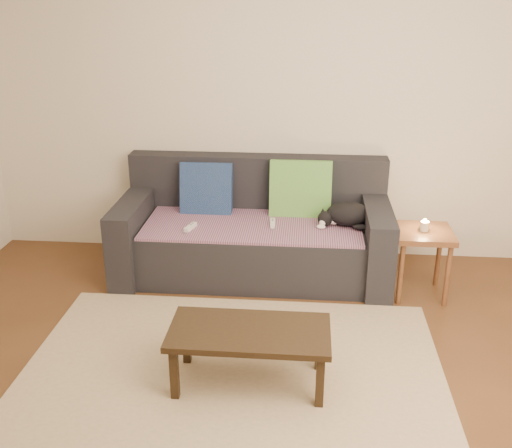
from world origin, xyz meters
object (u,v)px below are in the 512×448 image
at_px(side_table, 423,242).
at_px(wii_remote_a, 190,227).
at_px(cat, 346,214).
at_px(wii_remote_b, 273,223).
at_px(sofa, 254,235).
at_px(coffee_table, 249,337).

bearing_deg(side_table, wii_remote_a, 178.12).
bearing_deg(cat, wii_remote_b, -155.12).
height_order(cat, wii_remote_b, cat).
xyz_separation_m(wii_remote_a, side_table, (1.71, -0.06, -0.03)).
distance_m(sofa, side_table, 1.29).
height_order(cat, side_table, cat).
xyz_separation_m(wii_remote_b, side_table, (1.10, -0.19, -0.03)).
height_order(sofa, wii_remote_a, sofa).
xyz_separation_m(side_table, coffee_table, (-1.14, -1.20, -0.10)).
bearing_deg(sofa, coffee_table, -85.70).
relative_size(wii_remote_a, side_table, 0.29).
bearing_deg(side_table, coffee_table, -133.58).
bearing_deg(sofa, side_table, -13.18).
relative_size(sofa, cat, 4.63).
bearing_deg(coffee_table, wii_remote_a, 114.41).
distance_m(cat, wii_remote_b, 0.57).
bearing_deg(coffee_table, wii_remote_b, 88.31).
xyz_separation_m(wii_remote_b, coffee_table, (-0.04, -1.39, -0.14)).
height_order(wii_remote_a, coffee_table, wii_remote_a).
distance_m(cat, wii_remote_a, 1.19).
xyz_separation_m(sofa, coffee_table, (0.11, -1.50, 0.01)).
relative_size(wii_remote_b, coffee_table, 0.17).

